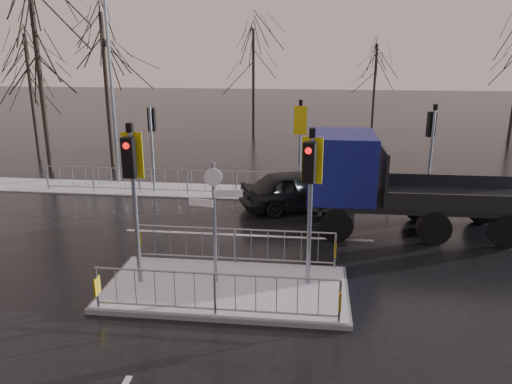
# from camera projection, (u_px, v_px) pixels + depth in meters

# --- Properties ---
(ground) EXTENTS (120.00, 120.00, 0.00)m
(ground) POSITION_uv_depth(u_px,v_px,m) (226.00, 291.00, 12.40)
(ground) COLOR black
(ground) RESTS_ON ground
(snow_verge) EXTENTS (30.00, 2.00, 0.04)m
(snow_verge) POSITION_uv_depth(u_px,v_px,m) (262.00, 193.00, 20.58)
(snow_verge) COLOR silver
(snow_verge) RESTS_ON ground
(lane_markings) EXTENTS (8.00, 11.38, 0.01)m
(lane_markings) POSITION_uv_depth(u_px,v_px,m) (224.00, 297.00, 12.08)
(lane_markings) COLOR silver
(lane_markings) RESTS_ON ground
(traffic_island) EXTENTS (6.00, 3.04, 4.15)m
(traffic_island) POSITION_uv_depth(u_px,v_px,m) (226.00, 276.00, 12.30)
(traffic_island) COLOR #60605C
(traffic_island) RESTS_ON ground
(far_kerb_fixtures) EXTENTS (18.00, 0.65, 3.83)m
(far_kerb_fixtures) POSITION_uv_depth(u_px,v_px,m) (268.00, 172.00, 19.79)
(far_kerb_fixtures) COLOR gray
(far_kerb_fixtures) RESTS_ON ground
(car_far_lane) EXTENTS (4.64, 3.25, 1.47)m
(car_far_lane) POSITION_uv_depth(u_px,v_px,m) (299.00, 190.00, 18.45)
(car_far_lane) COLOR black
(car_far_lane) RESTS_ON ground
(flatbed_truck) EXTENTS (6.91, 2.53, 3.20)m
(flatbed_truck) POSITION_uv_depth(u_px,v_px,m) (371.00, 180.00, 16.06)
(flatbed_truck) COLOR black
(flatbed_truck) RESTS_ON ground
(tree_near_a) EXTENTS (4.75, 4.75, 8.97)m
(tree_near_a) POSITION_uv_depth(u_px,v_px,m) (35.00, 40.00, 22.32)
(tree_near_a) COLOR black
(tree_near_a) RESTS_ON ground
(tree_near_b) EXTENTS (4.00, 4.00, 7.55)m
(tree_near_b) POSITION_uv_depth(u_px,v_px,m) (104.00, 61.00, 23.74)
(tree_near_b) COLOR black
(tree_near_b) RESTS_ON ground
(tree_near_c) EXTENTS (3.50, 3.50, 6.61)m
(tree_near_c) POSITION_uv_depth(u_px,v_px,m) (29.00, 73.00, 25.38)
(tree_near_c) COLOR black
(tree_near_c) RESTS_ON ground
(tree_far_a) EXTENTS (3.75, 3.75, 7.08)m
(tree_far_a) POSITION_uv_depth(u_px,v_px,m) (253.00, 62.00, 32.22)
(tree_far_a) COLOR black
(tree_far_a) RESTS_ON ground
(tree_far_b) EXTENTS (3.25, 3.25, 6.14)m
(tree_far_b) POSITION_uv_depth(u_px,v_px,m) (375.00, 72.00, 33.41)
(tree_far_b) COLOR black
(tree_far_b) RESTS_ON ground
(street_lamp_left) EXTENTS (1.25, 0.18, 8.20)m
(street_lamp_left) POSITION_uv_depth(u_px,v_px,m) (113.00, 79.00, 20.90)
(street_lamp_left) COLOR gray
(street_lamp_left) RESTS_ON ground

